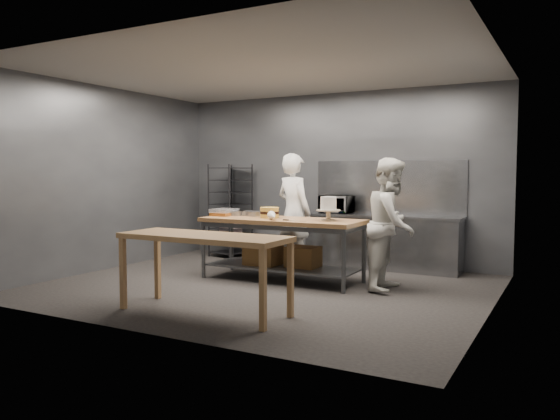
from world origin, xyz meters
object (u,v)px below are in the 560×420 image
Objects in this scene: chef_right at (392,224)px; microwave at (336,204)px; speed_rack at (231,211)px; work_table at (281,242)px; chef_behind at (294,212)px; near_counter at (204,242)px; frosted_cake_stand at (328,206)px; layer_cake at (270,213)px.

chef_right reaches higher than microwave.
speed_rack is 3.86m from chef_right.
chef_right reaches higher than work_table.
chef_behind is at bearing 103.73° from work_table.
near_counter is 2.90m from chef_behind.
chef_right reaches higher than frosted_cake_stand.
microwave is 1.95× the size of layer_cake.
microwave is 1.78m from frosted_cake_stand.
chef_behind is (1.76, -0.79, 0.10)m from speed_rack.
speed_rack is 0.97× the size of chef_right.
speed_rack reaches higher than near_counter.
chef_right is (3.58, -1.44, 0.04)m from speed_rack.
speed_rack is (-2.09, 3.67, 0.04)m from near_counter.
frosted_cake_stand is (0.96, -0.82, 0.18)m from chef_behind.
microwave is at bearing 77.16° from layer_cake.
chef_behind is at bearing 68.68° from chef_right.
chef_behind reaches higher than near_counter.
frosted_cake_stand is 0.97m from layer_cake.
layer_cake is at bearing 179.00° from frosted_cake_stand.
chef_behind is 3.51× the size of microwave.
frosted_cake_stand reaches higher than microwave.
work_table is at bearing -96.31° from microwave.
near_counter is 3.69× the size of microwave.
speed_rack is at bearing -3.67° from chef_behind.
near_counter is at bearing 144.48° from chef_right.
frosted_cake_stand is (0.58, -1.68, 0.08)m from microwave.
frosted_cake_stand is at bearing -1.00° from layer_cake.
chef_behind is at bearing -24.15° from speed_rack.
chef_behind is (-0.33, 2.88, 0.14)m from near_counter.
microwave is (0.05, 3.75, 0.24)m from near_counter.
work_table is 1.75m from microwave.
chef_right is 5.28× the size of frosted_cake_stand.
chef_right is (1.82, -0.65, -0.05)m from chef_behind.
layer_cake is at bearing 179.15° from work_table.
near_counter is at bearing -107.04° from frosted_cake_stand.
work_table is 1.34× the size of chef_right.
chef_behind is 1.28m from frosted_cake_stand.
speed_rack is (-1.95, 1.59, 0.28)m from work_table.
microwave is (2.14, 0.08, 0.19)m from speed_rack.
work_table is 2.10m from near_counter.
speed_rack reaches higher than frosted_cake_stand.
work_table is at bearing 178.96° from frosted_cake_stand.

